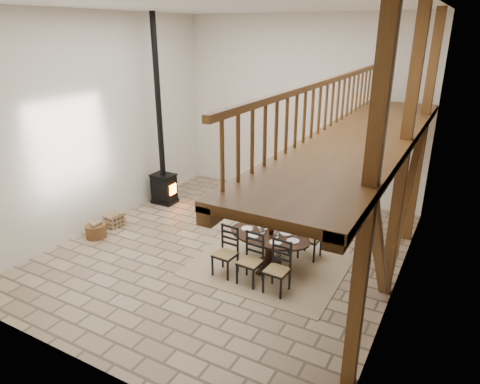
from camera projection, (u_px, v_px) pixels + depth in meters
The scene contains 7 objects.
ground at pixel (229, 249), 9.50m from camera, with size 8.00×8.00×0.00m, color tan.
room_shell at pixel (283, 120), 7.89m from camera, with size 7.02×8.02×5.01m.
rug at pixel (269, 265), 8.84m from camera, with size 3.00×2.50×0.02m, color #9F8466.
dining_table at pixel (269, 249), 8.71m from camera, with size 1.78×2.00×1.11m.
wood_stove at pixel (162, 164), 11.68m from camera, with size 0.65×0.50×5.00m.
log_basket at pixel (96, 230), 10.01m from camera, with size 0.48×0.48×0.40m.
log_stack at pixel (114, 220), 10.57m from camera, with size 0.38×0.49×0.34m.
Camera 1 is at (4.29, -7.26, 4.57)m, focal length 32.00 mm.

